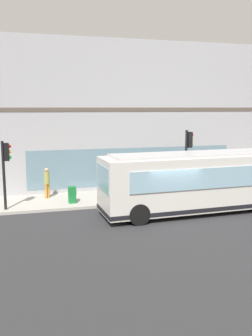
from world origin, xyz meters
The scene contains 10 objects.
ground centered at (0.00, 0.00, 0.00)m, with size 120.00×120.00×0.00m, color #2D2D30.
sidewalk_curb centered at (4.37, 0.00, 0.07)m, with size 3.54×40.00×0.15m, color #B2ADA3.
building_corner centered at (10.94, 0.00, 4.73)m, with size 9.66×18.96×9.47m.
city_bus_nearside centered at (0.63, -1.81, 1.55)m, with size 2.95×10.14×3.07m.
traffic_light_near_corner centered at (3.08, -2.37, 2.88)m, with size 0.32×0.49×3.92m.
traffic_light_down_block centered at (3.13, 7.60, 2.61)m, with size 0.32×0.49×3.53m.
fire_hydrant centered at (4.65, -3.50, 0.51)m, with size 0.35×0.35×0.74m.
pedestrian_near_building_entrance centered at (4.43, -4.31, 1.18)m, with size 0.32×0.32×1.78m.
pedestrian_near_hydrant centered at (5.03, 5.51, 1.18)m, with size 0.32×0.32×1.77m.
newspaper_vending_box centered at (3.60, 4.25, 0.60)m, with size 0.44×0.42×0.90m.
Camera 1 is at (-16.23, 6.62, 5.33)m, focal length 39.47 mm.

